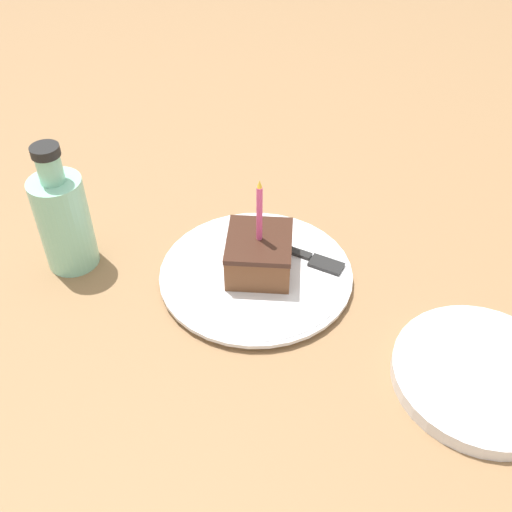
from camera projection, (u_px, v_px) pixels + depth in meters
name	position (u px, v px, depth m)	size (l,w,h in m)	color
ground_plane	(263.00, 281.00, 0.83)	(2.40, 2.40, 0.04)	olive
plate	(256.00, 274.00, 0.80)	(0.26, 0.26, 0.01)	silver
cake_slice	(259.00, 253.00, 0.78)	(0.08, 0.09, 0.14)	brown
fork	(295.00, 252.00, 0.82)	(0.16, 0.08, 0.00)	#262626
bottle	(64.00, 219.00, 0.78)	(0.07, 0.07, 0.18)	#8CD1B2
side_plate	(482.00, 376.00, 0.67)	(0.20, 0.20, 0.02)	silver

